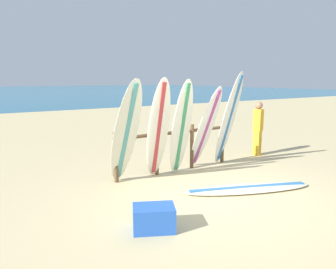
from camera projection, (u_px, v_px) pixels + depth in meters
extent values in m
plane|color=#CCB784|center=(211.00, 196.00, 5.87)|extent=(120.00, 120.00, 0.00)
cylinder|color=brown|center=(116.00, 157.00, 6.54)|extent=(0.09, 0.09, 1.08)
cylinder|color=brown|center=(157.00, 151.00, 7.08)|extent=(0.09, 0.09, 1.08)
cylinder|color=brown|center=(192.00, 146.00, 7.61)|extent=(0.09, 0.09, 1.08)
cylinder|color=brown|center=(222.00, 142.00, 8.14)|extent=(0.09, 0.09, 1.08)
cylinder|color=brown|center=(175.00, 132.00, 7.28)|extent=(3.09, 0.08, 0.08)
ellipsoid|color=silver|center=(126.00, 133.00, 6.25)|extent=(0.64, 1.00, 2.19)
cube|color=teal|center=(126.00, 133.00, 6.25)|extent=(0.17, 0.90, 2.02)
ellipsoid|color=white|center=(158.00, 130.00, 6.62)|extent=(0.58, 0.83, 2.21)
cube|color=#B73338|center=(158.00, 130.00, 6.62)|extent=(0.20, 0.73, 2.04)
ellipsoid|color=white|center=(181.00, 128.00, 6.94)|extent=(0.54, 0.57, 2.17)
cube|color=#388C59|center=(181.00, 128.00, 6.94)|extent=(0.12, 0.53, 2.00)
ellipsoid|color=white|center=(206.00, 128.00, 7.42)|extent=(0.56, 0.99, 2.02)
cube|color=#A53F8C|center=(206.00, 128.00, 7.42)|extent=(0.15, 0.90, 1.87)
ellipsoid|color=white|center=(229.00, 119.00, 7.75)|extent=(0.57, 0.82, 2.35)
cube|color=#3372B2|center=(229.00, 119.00, 7.75)|extent=(0.18, 0.73, 2.17)
ellipsoid|color=beige|center=(248.00, 188.00, 6.16)|extent=(2.65, 1.49, 0.07)
cube|color=#3372B2|center=(248.00, 188.00, 6.16)|extent=(2.28, 0.96, 0.08)
cube|color=gold|center=(257.00, 143.00, 8.93)|extent=(0.15, 0.21, 0.72)
cube|color=gold|center=(258.00, 120.00, 8.81)|extent=(0.18, 0.26, 0.61)
sphere|color=#997051|center=(259.00, 105.00, 8.74)|extent=(0.21, 0.21, 0.21)
cube|color=blue|center=(154.00, 218.00, 4.51)|extent=(0.71, 0.62, 0.36)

